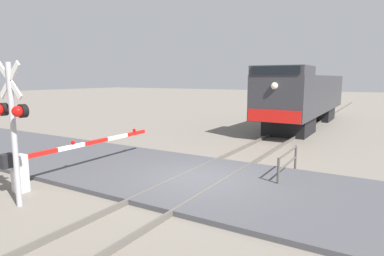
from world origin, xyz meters
TOP-DOWN VIEW (x-y plane):
  - ground_plane at (0.00, 0.00)m, footprint 160.00×160.00m
  - rail_track_left at (-0.72, 0.00)m, footprint 0.08×80.00m
  - rail_track_right at (0.72, 0.00)m, footprint 0.08×80.00m
  - road_surface at (0.00, 0.00)m, footprint 36.00×5.35m
  - locomotive at (0.00, 14.73)m, footprint 2.92×14.74m
  - crossing_signal at (-3.09, -4.24)m, footprint 1.18×0.33m
  - crossing_gate at (-4.10, -2.67)m, footprint 0.36×6.27m
  - guard_railing at (2.33, 1.81)m, footprint 0.08×2.22m

SIDE VIEW (x-z plane):
  - ground_plane at x=0.00m, z-range 0.00..0.00m
  - road_surface at x=0.00m, z-range 0.00..0.14m
  - rail_track_left at x=-0.72m, z-range 0.00..0.15m
  - rail_track_right at x=0.72m, z-range 0.00..0.15m
  - guard_railing at x=2.33m, z-range 0.13..1.08m
  - crossing_gate at x=-4.10m, z-range 0.16..1.39m
  - locomotive at x=0.00m, z-range 0.09..4.09m
  - crossing_signal at x=-3.09m, z-range 0.43..4.20m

